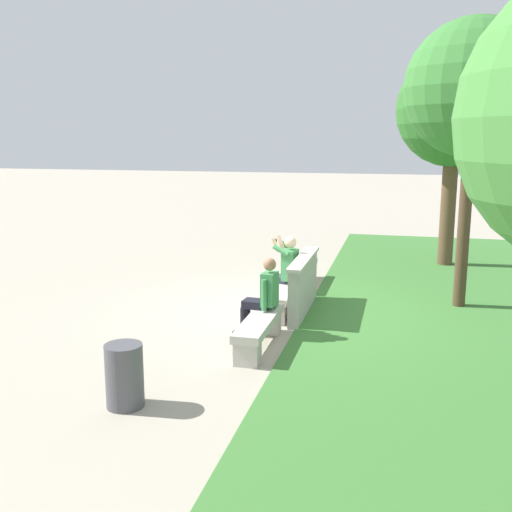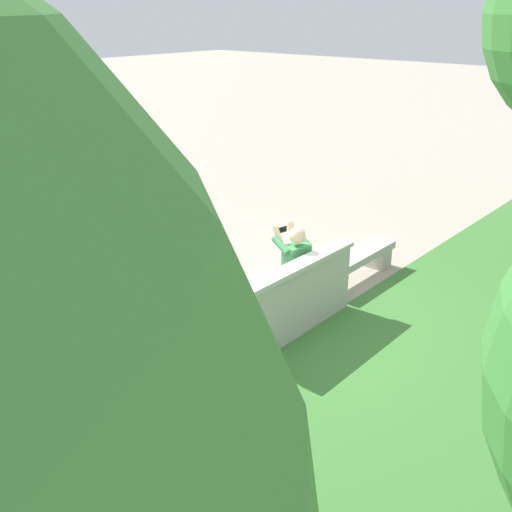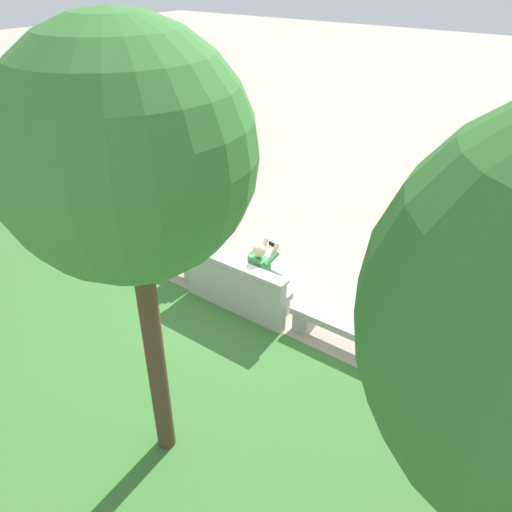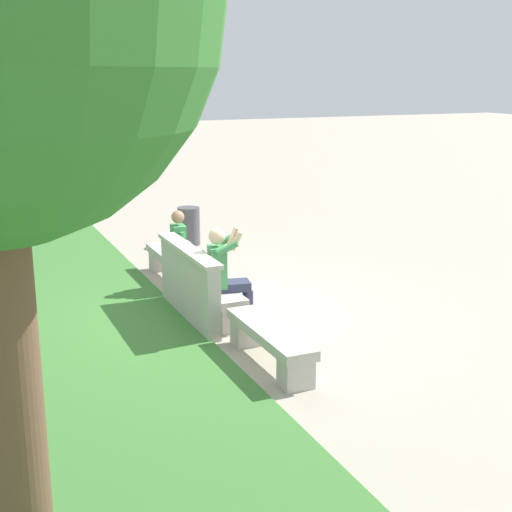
# 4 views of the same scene
# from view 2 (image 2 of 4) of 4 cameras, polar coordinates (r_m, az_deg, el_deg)

# --- Properties ---
(ground_plane) EXTENTS (80.00, 80.00, 0.00)m
(ground_plane) POSITION_cam_2_polar(r_m,az_deg,el_deg) (8.11, 2.14, -6.57)
(ground_plane) COLOR #A89E8C
(bench_main) EXTENTS (1.73, 0.40, 0.45)m
(bench_main) POSITION_cam_2_polar(r_m,az_deg,el_deg) (9.40, 9.52, -0.61)
(bench_main) COLOR #B7B2A8
(bench_main) RESTS_ON ground
(bench_near) EXTENTS (1.73, 0.40, 0.45)m
(bench_near) POSITION_cam_2_polar(r_m,az_deg,el_deg) (7.97, 2.17, -4.73)
(bench_near) COLOR #B7B2A8
(bench_near) RESTS_ON ground
(bench_mid) EXTENTS (1.73, 0.40, 0.45)m
(bench_mid) POSITION_cam_2_polar(r_m,az_deg,el_deg) (6.78, -8.22, -10.31)
(bench_mid) COLOR #B7B2A8
(bench_mid) RESTS_ON ground
(backrest_wall_with_plaque) EXTENTS (2.08, 0.24, 1.01)m
(backrest_wall_with_plaque) POSITION_cam_2_polar(r_m,az_deg,el_deg) (7.69, 4.17, -4.01)
(backrest_wall_with_plaque) COLOR #B7B2A8
(backrest_wall_with_plaque) RESTS_ON ground
(person_photographer) EXTENTS (0.52, 0.77, 1.32)m
(person_photographer) POSITION_cam_2_polar(r_m,az_deg,el_deg) (8.06, 3.29, -0.94)
(person_photographer) COLOR black
(person_photographer) RESTS_ON ground
(person_distant) EXTENTS (0.48, 0.70, 1.26)m
(person_distant) POSITION_cam_2_polar(r_m,az_deg,el_deg) (6.93, -5.46, -5.74)
(person_distant) COLOR black
(person_distant) RESTS_ON ground
(backpack) EXTENTS (0.28, 0.24, 0.43)m
(backpack) POSITION_cam_2_polar(r_m,az_deg,el_deg) (7.00, -4.01, -5.83)
(backpack) COLOR #4C7F47
(backpack) RESTS_ON bench_mid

